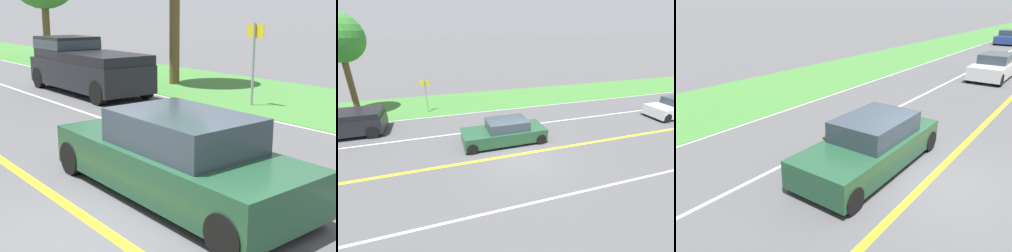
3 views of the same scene
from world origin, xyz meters
TOP-DOWN VIEW (x-y plane):
  - ground_plane at (0.00, 0.00)m, footprint 400.00×400.00m
  - centre_divider_line at (0.00, 0.00)m, footprint 0.18×160.00m
  - lane_dash_same_dir at (3.50, 0.00)m, footprint 0.10×160.00m
  - ego_car at (1.55, 0.36)m, footprint 1.81×4.67m
  - dog at (2.81, 0.27)m, footprint 0.37×1.13m
  - pickup_truck at (5.32, 10.19)m, footprint 2.07×5.59m
  - street_sign at (8.11, 4.58)m, footprint 0.11×0.64m

SIDE VIEW (x-z plane):
  - ground_plane at x=0.00m, z-range 0.00..0.00m
  - centre_divider_line at x=0.00m, z-range 0.00..0.01m
  - lane_dash_same_dir at x=3.50m, z-range 0.00..0.01m
  - dog at x=2.81m, z-range 0.09..0.83m
  - ego_car at x=1.55m, z-range -0.05..1.33m
  - pickup_truck at x=5.32m, z-range 0.01..1.98m
  - street_sign at x=8.11m, z-range 0.33..2.88m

